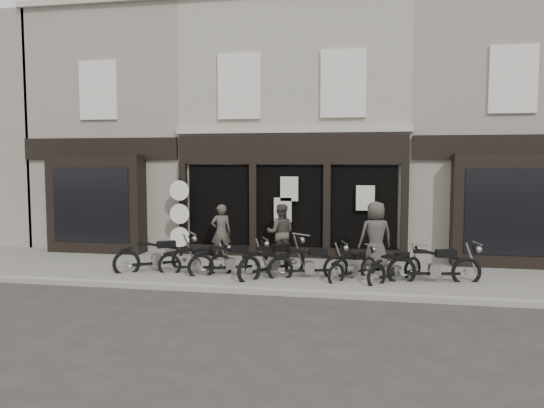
% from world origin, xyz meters
% --- Properties ---
extents(ground_plane, '(90.00, 90.00, 0.00)m').
position_xyz_m(ground_plane, '(0.00, 0.00, 0.00)').
color(ground_plane, '#2D2B28').
rests_on(ground_plane, ground).
extents(pavement, '(30.00, 4.20, 0.12)m').
position_xyz_m(pavement, '(0.00, 0.90, 0.06)').
color(pavement, slate).
rests_on(pavement, ground_plane).
extents(kerb, '(30.00, 0.25, 0.13)m').
position_xyz_m(kerb, '(0.00, -1.25, 0.07)').
color(kerb, gray).
rests_on(kerb, ground_plane).
extents(central_building, '(7.30, 6.22, 8.34)m').
position_xyz_m(central_building, '(0.00, 5.95, 4.08)').
color(central_building, '#A59F8D').
rests_on(central_building, ground).
extents(neighbour_left, '(5.60, 6.73, 8.34)m').
position_xyz_m(neighbour_left, '(-6.35, 5.90, 4.04)').
color(neighbour_left, gray).
rests_on(neighbour_left, ground).
extents(neighbour_right, '(5.60, 6.73, 8.34)m').
position_xyz_m(neighbour_right, '(6.35, 5.90, 4.04)').
color(neighbour_right, gray).
rests_on(neighbour_right, ground).
extents(motorcycle_0, '(2.05, 1.50, 1.11)m').
position_xyz_m(motorcycle_0, '(-3.25, 0.27, 0.44)').
color(motorcycle_0, black).
rests_on(motorcycle_0, ground).
extents(motorcycle_1, '(2.02, 0.55, 0.97)m').
position_xyz_m(motorcycle_1, '(-2.10, 0.13, 0.38)').
color(motorcycle_1, black).
rests_on(motorcycle_1, ground).
extents(motorcycle_2, '(2.05, 1.21, 1.05)m').
position_xyz_m(motorcycle_2, '(-1.16, 0.17, 0.42)').
color(motorcycle_2, black).
rests_on(motorcycle_2, ground).
extents(motorcycle_3, '(1.64, 2.03, 1.13)m').
position_xyz_m(motorcycle_3, '(0.00, 0.20, 0.45)').
color(motorcycle_3, black).
rests_on(motorcycle_3, ground).
extents(motorcycle_4, '(2.07, 0.93, 1.02)m').
position_xyz_m(motorcycle_4, '(0.94, 0.19, 0.41)').
color(motorcycle_4, black).
rests_on(motorcycle_4, ground).
extents(motorcycle_5, '(1.32, 1.61, 0.90)m').
position_xyz_m(motorcycle_5, '(2.06, 0.31, 0.36)').
color(motorcycle_5, black).
rests_on(motorcycle_5, ground).
extents(motorcycle_6, '(1.52, 1.67, 0.97)m').
position_xyz_m(motorcycle_6, '(3.11, 0.24, 0.39)').
color(motorcycle_6, black).
rests_on(motorcycle_6, ground).
extents(motorcycle_7, '(2.33, 0.70, 1.12)m').
position_xyz_m(motorcycle_7, '(4.07, 0.28, 0.44)').
color(motorcycle_7, black).
rests_on(motorcycle_7, ground).
extents(man_left, '(0.73, 0.62, 1.68)m').
position_xyz_m(man_left, '(-1.97, 2.10, 0.96)').
color(man_left, '#413D35').
rests_on(man_left, pavement).
extents(man_centre, '(0.90, 0.74, 1.72)m').
position_xyz_m(man_centre, '(-0.16, 2.18, 0.98)').
color(man_centre, '#433E36').
rests_on(man_centre, pavement).
extents(man_right, '(1.08, 0.89, 1.89)m').
position_xyz_m(man_right, '(2.61, 1.46, 1.07)').
color(man_right, '#413C36').
rests_on(man_right, pavement).
extents(advert_sign_post, '(0.63, 0.40, 2.58)m').
position_xyz_m(advert_sign_post, '(-3.39, 2.42, 1.25)').
color(advert_sign_post, black).
rests_on(advert_sign_post, ground).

